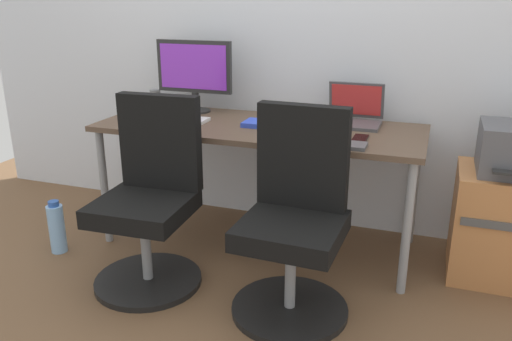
{
  "coord_description": "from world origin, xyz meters",
  "views": [
    {
      "loc": [
        0.92,
        -2.63,
        1.4
      ],
      "look_at": [
        0.0,
        -0.05,
        0.46
      ],
      "focal_mm": 36.15,
      "sensor_mm": 36.0,
      "label": 1
    }
  ],
  "objects_px": {
    "office_chair_right": "(295,223)",
    "coffee_mug": "(141,118)",
    "office_chair_left": "(150,202)",
    "side_cabinet": "(508,226)",
    "desktop_monitor": "(194,71)",
    "open_laptop": "(353,114)",
    "water_bottle_on_floor": "(57,228)"
  },
  "relations": [
    {
      "from": "office_chair_right",
      "to": "coffee_mug",
      "type": "bearing_deg",
      "value": 160.79
    },
    {
      "from": "office_chair_left",
      "to": "side_cabinet",
      "type": "bearing_deg",
      "value": 20.17
    },
    {
      "from": "office_chair_left",
      "to": "coffee_mug",
      "type": "xyz_separation_m",
      "value": [
        -0.23,
        0.34,
        0.33
      ]
    },
    {
      "from": "office_chair_right",
      "to": "coffee_mug",
      "type": "relative_size",
      "value": 10.22
    },
    {
      "from": "side_cabinet",
      "to": "desktop_monitor",
      "type": "bearing_deg",
      "value": 175.22
    },
    {
      "from": "desktop_monitor",
      "to": "coffee_mug",
      "type": "bearing_deg",
      "value": -105.02
    },
    {
      "from": "open_laptop",
      "to": "coffee_mug",
      "type": "xyz_separation_m",
      "value": [
        -1.09,
        -0.45,
        -0.01
      ]
    },
    {
      "from": "office_chair_right",
      "to": "desktop_monitor",
      "type": "relative_size",
      "value": 1.96
    },
    {
      "from": "office_chair_right",
      "to": "coffee_mug",
      "type": "xyz_separation_m",
      "value": [
        -0.98,
        0.34,
        0.33
      ]
    },
    {
      "from": "desktop_monitor",
      "to": "coffee_mug",
      "type": "height_order",
      "value": "desktop_monitor"
    },
    {
      "from": "side_cabinet",
      "to": "open_laptop",
      "type": "distance_m",
      "value": 0.98
    },
    {
      "from": "office_chair_left",
      "to": "water_bottle_on_floor",
      "type": "height_order",
      "value": "office_chair_left"
    },
    {
      "from": "open_laptop",
      "to": "office_chair_right",
      "type": "bearing_deg",
      "value": -98.03
    },
    {
      "from": "desktop_monitor",
      "to": "office_chair_left",
      "type": "bearing_deg",
      "value": -81.61
    },
    {
      "from": "water_bottle_on_floor",
      "to": "coffee_mug",
      "type": "bearing_deg",
      "value": 32.03
    },
    {
      "from": "side_cabinet",
      "to": "office_chair_right",
      "type": "bearing_deg",
      "value": -146.8
    },
    {
      "from": "water_bottle_on_floor",
      "to": "desktop_monitor",
      "type": "bearing_deg",
      "value": 52.05
    },
    {
      "from": "office_chair_right",
      "to": "office_chair_left",
      "type": "bearing_deg",
      "value": -180.0
    },
    {
      "from": "office_chair_right",
      "to": "water_bottle_on_floor",
      "type": "relative_size",
      "value": 3.03
    },
    {
      "from": "office_chair_left",
      "to": "coffee_mug",
      "type": "relative_size",
      "value": 10.22
    },
    {
      "from": "side_cabinet",
      "to": "desktop_monitor",
      "type": "height_order",
      "value": "desktop_monitor"
    },
    {
      "from": "water_bottle_on_floor",
      "to": "desktop_monitor",
      "type": "relative_size",
      "value": 0.65
    },
    {
      "from": "water_bottle_on_floor",
      "to": "desktop_monitor",
      "type": "height_order",
      "value": "desktop_monitor"
    },
    {
      "from": "water_bottle_on_floor",
      "to": "office_chair_left",
      "type": "bearing_deg",
      "value": -5.85
    },
    {
      "from": "desktop_monitor",
      "to": "open_laptop",
      "type": "distance_m",
      "value": 0.99
    },
    {
      "from": "water_bottle_on_floor",
      "to": "open_laptop",
      "type": "height_order",
      "value": "open_laptop"
    },
    {
      "from": "desktop_monitor",
      "to": "coffee_mug",
      "type": "xyz_separation_m",
      "value": [
        -0.12,
        -0.43,
        -0.2
      ]
    },
    {
      "from": "coffee_mug",
      "to": "side_cabinet",
      "type": "bearing_deg",
      "value": 8.36
    },
    {
      "from": "office_chair_left",
      "to": "desktop_monitor",
      "type": "bearing_deg",
      "value": 98.39
    },
    {
      "from": "water_bottle_on_floor",
      "to": "side_cabinet",
      "type": "bearing_deg",
      "value": 13.23
    },
    {
      "from": "office_chair_left",
      "to": "office_chair_right",
      "type": "height_order",
      "value": "same"
    },
    {
      "from": "office_chair_right",
      "to": "water_bottle_on_floor",
      "type": "height_order",
      "value": "office_chair_right"
    }
  ]
}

